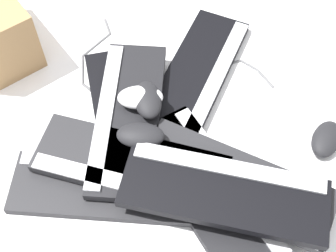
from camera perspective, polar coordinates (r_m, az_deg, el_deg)
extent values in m
plane|color=white|center=(1.16, -0.62, -0.98)|extent=(3.20, 3.20, 0.00)
cube|color=#232326|center=(1.09, -7.40, -7.46)|extent=(0.37, 0.45, 0.02)
cube|color=silver|center=(1.10, -7.06, -4.47)|extent=(0.27, 0.36, 0.01)
cube|color=black|center=(1.08, 4.81, -7.93)|extent=(0.30, 0.46, 0.02)
cube|color=silver|center=(1.08, 7.38, -6.20)|extent=(0.18, 0.40, 0.01)
cube|color=black|center=(1.25, 3.48, 6.29)|extent=(0.46, 0.26, 0.02)
cube|color=#B2B5BA|center=(1.23, 5.96, 5.90)|extent=(0.41, 0.15, 0.01)
cube|color=black|center=(1.17, -5.16, 0.90)|extent=(0.39, 0.44, 0.02)
cube|color=silver|center=(1.16, -2.49, 1.81)|extent=(0.29, 0.35, 0.01)
cube|color=#232326|center=(1.06, 8.15, -6.78)|extent=(0.25, 0.46, 0.02)
cube|color=#B2B5BA|center=(1.02, 7.08, -9.00)|extent=(0.13, 0.42, 0.01)
cube|color=black|center=(1.14, -4.80, 1.17)|extent=(0.45, 0.38, 0.02)
cube|color=#B2B5BA|center=(1.14, -7.67, 1.75)|extent=(0.36, 0.27, 0.01)
cube|color=#232326|center=(1.07, -4.52, -4.64)|extent=(0.31, 0.46, 0.02)
cube|color=silver|center=(1.04, -5.54, -6.90)|extent=(0.20, 0.40, 0.01)
cube|color=black|center=(1.01, 6.85, -8.17)|extent=(0.33, 0.46, 0.02)
cube|color=#B2B5BA|center=(1.02, 7.43, -5.01)|extent=(0.22, 0.39, 0.01)
ellipsoid|color=black|center=(1.07, -3.38, -1.15)|extent=(0.12, 0.13, 0.04)
ellipsoid|color=black|center=(1.19, 18.73, -1.53)|extent=(0.12, 0.09, 0.04)
ellipsoid|color=black|center=(1.12, -2.49, 3.20)|extent=(0.12, 0.13, 0.04)
ellipsoid|color=silver|center=(1.12, -3.39, 3.51)|extent=(0.12, 0.13, 0.04)
cylinder|color=#59595B|center=(1.04, 6.91, -15.01)|extent=(0.06, 0.04, 0.01)
sphere|color=#59595B|center=(1.05, 8.69, -14.38)|extent=(0.01, 0.01, 0.01)
cylinder|color=#59595B|center=(1.28, 11.80, 5.79)|extent=(0.03, 0.06, 0.01)
cylinder|color=#59595B|center=(1.30, 9.94, 7.36)|extent=(0.01, 0.05, 0.01)
cylinder|color=#59595B|center=(1.30, 6.94, 7.61)|extent=(0.08, 0.07, 0.01)
cylinder|color=#59595B|center=(1.26, 3.33, 6.05)|extent=(0.10, 0.02, 0.01)
cylinder|color=#59595B|center=(1.22, 0.27, 4.10)|extent=(0.07, 0.03, 0.01)
cylinder|color=#59595B|center=(1.20, -3.11, 2.54)|extent=(0.09, 0.04, 0.01)
cylinder|color=#59595B|center=(1.21, -6.37, 2.33)|extent=(0.02, 0.07, 0.01)
cylinder|color=#59595B|center=(1.24, -9.04, 4.10)|extent=(0.01, 0.09, 0.01)
cylinder|color=#59595B|center=(1.29, -10.39, 6.84)|extent=(0.07, 0.07, 0.01)
cylinder|color=#59595B|center=(1.35, -8.72, 9.85)|extent=(0.11, 0.01, 0.01)
cylinder|color=#59595B|center=(1.39, -7.39, 12.01)|extent=(0.04, 0.05, 0.01)
sphere|color=#59595B|center=(1.27, 12.68, 4.78)|extent=(0.01, 0.01, 0.01)
sphere|color=#59595B|center=(1.30, 10.93, 6.78)|extent=(0.01, 0.01, 0.01)
sphere|color=#59595B|center=(1.31, 8.96, 7.93)|extent=(0.01, 0.01, 0.01)
sphere|color=#59595B|center=(1.28, 4.89, 7.28)|extent=(0.01, 0.01, 0.01)
sphere|color=#59595B|center=(1.24, 1.72, 4.77)|extent=(0.01, 0.01, 0.01)
sphere|color=#59595B|center=(1.21, -1.21, 3.43)|extent=(0.01, 0.01, 0.01)
sphere|color=#59595B|center=(1.19, -5.05, 1.62)|extent=(0.01, 0.01, 0.01)
sphere|color=#59595B|center=(1.22, -7.66, 3.02)|extent=(0.01, 0.01, 0.01)
sphere|color=#59595B|center=(1.26, -10.37, 5.15)|extent=(0.01, 0.01, 0.01)
sphere|color=#59595B|center=(1.33, -10.40, 8.45)|extent=(0.01, 0.01, 0.01)
sphere|color=#59595B|center=(1.37, -7.09, 11.18)|extent=(0.01, 0.01, 0.01)
sphere|color=#59595B|center=(1.41, -7.68, 12.81)|extent=(0.01, 0.01, 0.01)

